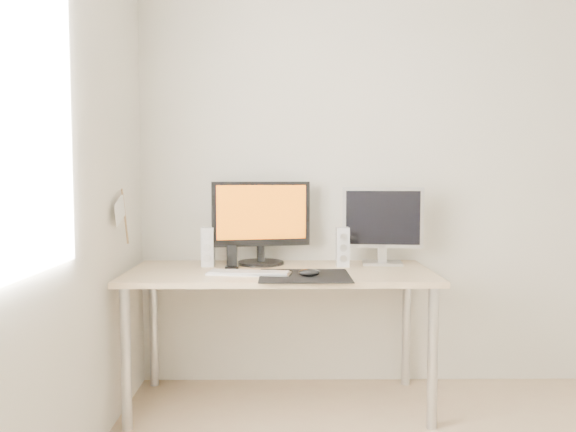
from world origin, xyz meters
name	(u,v)px	position (x,y,z in m)	size (l,w,h in m)	color
wall_back	(438,172)	(0.00, 1.75, 1.25)	(3.50, 3.50, 0.00)	white
mousepad	(305,276)	(-0.81, 1.20, 0.73)	(0.45, 0.40, 0.00)	black
mouse	(309,273)	(-0.79, 1.17, 0.75)	(0.11, 0.06, 0.04)	black
desk	(280,285)	(-0.93, 1.38, 0.65)	(1.60, 0.70, 0.73)	#D1B587
main_monitor	(261,219)	(-1.04, 1.57, 0.98)	(0.55, 0.30, 0.47)	black
second_monitor	(383,222)	(-0.35, 1.57, 0.97)	(0.45, 0.18, 0.43)	silver
speaker_left	(208,247)	(-1.33, 1.52, 0.84)	(0.07, 0.08, 0.22)	white
speaker_right	(343,247)	(-0.59, 1.50, 0.84)	(0.07, 0.08, 0.22)	silver
keyboard	(249,273)	(-1.09, 1.25, 0.74)	(0.43, 0.18, 0.02)	#B2B2B4
phone_dock	(232,261)	(-1.19, 1.43, 0.77)	(0.07, 0.06, 0.13)	black
pennant	(122,212)	(-1.72, 1.24, 1.05)	(0.01, 0.23, 0.29)	#A57F54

